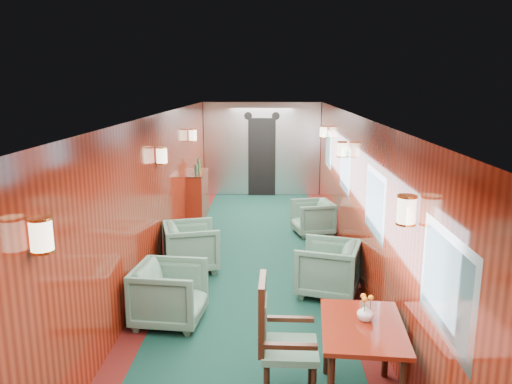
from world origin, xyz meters
TOP-DOWN VIEW (x-y plane):
  - room at (0.00, 0.00)m, footprint 12.00×12.10m
  - bulkhead at (0.00, 5.91)m, footprint 2.98×0.17m
  - windows_right at (1.49, 0.25)m, footprint 0.02×8.60m
  - wall_sconces at (0.00, 0.57)m, footprint 2.97×7.97m
  - dining_table at (1.06, -2.78)m, footprint 0.80×1.08m
  - side_chair at (0.31, -2.75)m, footprint 0.54×0.57m
  - credenza at (-1.34, 3.60)m, footprint 0.35×1.11m
  - flower_vase at (1.10, -2.70)m, footprint 0.17×0.17m
  - armchair_left_near at (-0.97, -1.28)m, footprint 0.89×0.87m
  - armchair_left_far at (-0.99, 0.50)m, footprint 1.01×0.99m
  - armchair_right_near at (1.03, -0.37)m, footprint 1.01×0.99m
  - armchair_right_far at (1.04, 2.43)m, footprint 0.87×0.85m

SIDE VIEW (x-z plane):
  - armchair_right_far at x=1.04m, z-range 0.00..0.66m
  - armchair_left_near at x=-0.97m, z-range 0.00..0.74m
  - armchair_right_near at x=1.03m, z-range 0.00..0.74m
  - armchair_left_far at x=-0.99m, z-range 0.00..0.75m
  - credenza at x=-1.34m, z-range -0.13..1.14m
  - side_chair at x=0.31m, z-range 0.05..1.23m
  - dining_table at x=1.06m, z-range 0.26..1.03m
  - flower_vase at x=1.10m, z-range 0.77..0.93m
  - bulkhead at x=0.00m, z-range -0.01..2.38m
  - windows_right at x=1.49m, z-range 1.05..1.85m
  - room at x=0.00m, z-range 0.43..2.83m
  - wall_sconces at x=0.00m, z-range 1.66..1.91m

